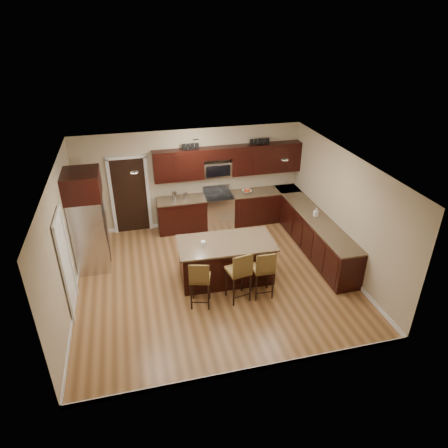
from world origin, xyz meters
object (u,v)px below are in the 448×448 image
object	(u,v)px
stool_left	(200,279)
refrigerator	(88,220)
island	(226,261)
stool_right	(264,269)
range	(219,210)
stool_mid	(240,271)

from	to	relation	value
stool_left	refrigerator	world-z (taller)	refrigerator
island	refrigerator	bearing A→B (deg)	159.16
island	stool_right	size ratio (longest dim) A/B	1.92
refrigerator	stool_right	bearing A→B (deg)	-30.77
stool_left	island	bearing A→B (deg)	63.91
stool_right	refrigerator	bearing A→B (deg)	150.91
stool_left	range	bearing A→B (deg)	86.13
island	stool_left	world-z (taller)	stool_left
stool_left	refrigerator	xyz separation A→B (m)	(-2.14, 2.06, 0.54)
stool_left	stool_right	xyz separation A→B (m)	(1.33, -0.00, 0.02)
refrigerator	island	bearing A→B (deg)	-22.93
stool_right	refrigerator	world-z (taller)	refrigerator
stool_right	stool_mid	bearing A→B (deg)	-178.11
island	stool_mid	xyz separation A→B (m)	(0.08, -0.85, 0.29)
range	island	bearing A→B (deg)	-99.49
stool_left	refrigerator	distance (m)	3.02
range	stool_left	distance (m)	3.52
stool_left	stool_right	world-z (taller)	stool_right
island	stool_left	size ratio (longest dim) A/B	1.98
stool_mid	stool_right	world-z (taller)	stool_mid
range	island	distance (m)	2.51
stool_mid	stool_left	bearing A→B (deg)	168.88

